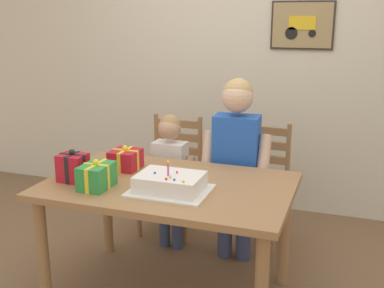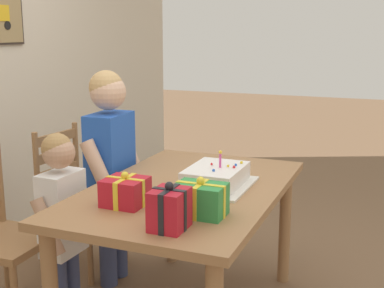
{
  "view_description": "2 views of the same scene",
  "coord_description": "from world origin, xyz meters",
  "px_view_note": "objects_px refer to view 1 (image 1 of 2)",
  "views": [
    {
      "loc": [
        1.01,
        -2.45,
        1.71
      ],
      "look_at": [
        0.13,
        0.06,
        0.98
      ],
      "focal_mm": 44.53,
      "sensor_mm": 36.0,
      "label": 1
    },
    {
      "loc": [
        -2.32,
        -0.97,
        1.53
      ],
      "look_at": [
        0.11,
        0.02,
        0.95
      ],
      "focal_mm": 48.42,
      "sensor_mm": 36.0,
      "label": 2
    }
  ],
  "objects_px": {
    "birthday_cake": "(170,184)",
    "child_younger": "(170,169)",
    "chair_right": "(257,184)",
    "gift_box_beside_cake": "(73,168)",
    "gift_box_corner_small": "(97,176)",
    "dining_table": "(169,198)",
    "gift_box_red_large": "(126,160)",
    "chair_left": "(172,174)",
    "child_older": "(236,153)"
  },
  "relations": [
    {
      "from": "birthday_cake",
      "to": "child_younger",
      "type": "distance_m",
      "value": 0.81
    },
    {
      "from": "chair_right",
      "to": "gift_box_beside_cake",
      "type": "bearing_deg",
      "value": -130.08
    },
    {
      "from": "gift_box_corner_small",
      "to": "chair_right",
      "type": "height_order",
      "value": "same"
    },
    {
      "from": "dining_table",
      "to": "gift_box_corner_small",
      "type": "distance_m",
      "value": 0.45
    },
    {
      "from": "gift_box_red_large",
      "to": "chair_left",
      "type": "distance_m",
      "value": 0.84
    },
    {
      "from": "chair_left",
      "to": "chair_right",
      "type": "distance_m",
      "value": 0.7
    },
    {
      "from": "chair_right",
      "to": "child_younger",
      "type": "height_order",
      "value": "child_younger"
    },
    {
      "from": "gift_box_beside_cake",
      "to": "gift_box_corner_small",
      "type": "distance_m",
      "value": 0.2
    },
    {
      "from": "chair_right",
      "to": "gift_box_corner_small",
      "type": "bearing_deg",
      "value": -122.09
    },
    {
      "from": "chair_left",
      "to": "child_younger",
      "type": "xyz_separation_m",
      "value": [
        0.11,
        -0.32,
        0.15
      ]
    },
    {
      "from": "gift_box_corner_small",
      "to": "gift_box_red_large",
      "type": "bearing_deg",
      "value": 90.42
    },
    {
      "from": "birthday_cake",
      "to": "gift_box_red_large",
      "type": "relative_size",
      "value": 2.32
    },
    {
      "from": "dining_table",
      "to": "chair_left",
      "type": "bearing_deg",
      "value": 110.78
    },
    {
      "from": "chair_right",
      "to": "child_older",
      "type": "height_order",
      "value": "child_older"
    },
    {
      "from": "birthday_cake",
      "to": "chair_right",
      "type": "relative_size",
      "value": 0.48
    },
    {
      "from": "birthday_cake",
      "to": "chair_right",
      "type": "xyz_separation_m",
      "value": [
        0.29,
        1.05,
        -0.33
      ]
    },
    {
      "from": "chair_left",
      "to": "child_younger",
      "type": "bearing_deg",
      "value": -70.27
    },
    {
      "from": "dining_table",
      "to": "chair_right",
      "type": "xyz_separation_m",
      "value": [
        0.35,
        0.91,
        -0.18
      ]
    },
    {
      "from": "birthday_cake",
      "to": "child_older",
      "type": "distance_m",
      "value": 0.76
    },
    {
      "from": "birthday_cake",
      "to": "gift_box_corner_small",
      "type": "height_order",
      "value": "birthday_cake"
    },
    {
      "from": "dining_table",
      "to": "birthday_cake",
      "type": "xyz_separation_m",
      "value": [
        0.06,
        -0.13,
        0.15
      ]
    },
    {
      "from": "chair_right",
      "to": "child_older",
      "type": "distance_m",
      "value": 0.46
    },
    {
      "from": "gift_box_red_large",
      "to": "child_older",
      "type": "distance_m",
      "value": 0.76
    },
    {
      "from": "chair_left",
      "to": "gift_box_corner_small",
      "type": "bearing_deg",
      "value": -90.48
    },
    {
      "from": "dining_table",
      "to": "gift_box_corner_small",
      "type": "relative_size",
      "value": 6.58
    },
    {
      "from": "gift_box_beside_cake",
      "to": "chair_right",
      "type": "distance_m",
      "value": 1.44
    },
    {
      "from": "dining_table",
      "to": "gift_box_beside_cake",
      "type": "relative_size",
      "value": 7.27
    },
    {
      "from": "gift_box_corner_small",
      "to": "chair_left",
      "type": "distance_m",
      "value": 1.18
    },
    {
      "from": "gift_box_beside_cake",
      "to": "child_younger",
      "type": "relative_size",
      "value": 0.19
    },
    {
      "from": "gift_box_beside_cake",
      "to": "chair_left",
      "type": "relative_size",
      "value": 0.22
    },
    {
      "from": "gift_box_red_large",
      "to": "gift_box_corner_small",
      "type": "bearing_deg",
      "value": -89.58
    },
    {
      "from": "gift_box_beside_cake",
      "to": "child_younger",
      "type": "bearing_deg",
      "value": 67.27
    },
    {
      "from": "dining_table",
      "to": "child_older",
      "type": "bearing_deg",
      "value": 66.81
    },
    {
      "from": "birthday_cake",
      "to": "child_younger",
      "type": "relative_size",
      "value": 0.43
    },
    {
      "from": "child_older",
      "to": "child_younger",
      "type": "height_order",
      "value": "child_older"
    },
    {
      "from": "birthday_cake",
      "to": "child_older",
      "type": "bearing_deg",
      "value": 75.18
    },
    {
      "from": "dining_table",
      "to": "chair_left",
      "type": "distance_m",
      "value": 1.0
    },
    {
      "from": "gift_box_beside_cake",
      "to": "chair_left",
      "type": "xyz_separation_m",
      "value": [
        0.2,
        1.07,
        -0.36
      ]
    },
    {
      "from": "chair_left",
      "to": "chair_right",
      "type": "relative_size",
      "value": 1.0
    },
    {
      "from": "chair_right",
      "to": "child_older",
      "type": "bearing_deg",
      "value": -106.39
    },
    {
      "from": "gift_box_red_large",
      "to": "child_younger",
      "type": "height_order",
      "value": "child_younger"
    },
    {
      "from": "child_younger",
      "to": "gift_box_corner_small",
      "type": "bearing_deg",
      "value": -98.6
    },
    {
      "from": "birthday_cake",
      "to": "chair_left",
      "type": "relative_size",
      "value": 0.48
    },
    {
      "from": "gift_box_beside_cake",
      "to": "chair_left",
      "type": "height_order",
      "value": "gift_box_beside_cake"
    },
    {
      "from": "gift_box_corner_small",
      "to": "child_younger",
      "type": "relative_size",
      "value": 0.21
    },
    {
      "from": "gift_box_corner_small",
      "to": "chair_right",
      "type": "relative_size",
      "value": 0.24
    },
    {
      "from": "dining_table",
      "to": "child_older",
      "type": "relative_size",
      "value": 1.11
    },
    {
      "from": "birthday_cake",
      "to": "gift_box_beside_cake",
      "type": "xyz_separation_m",
      "value": [
        -0.61,
        -0.02,
        0.03
      ]
    },
    {
      "from": "gift_box_red_large",
      "to": "chair_right",
      "type": "xyz_separation_m",
      "value": [
        0.71,
        0.76,
        -0.34
      ]
    },
    {
      "from": "birthday_cake",
      "to": "gift_box_red_large",
      "type": "distance_m",
      "value": 0.51
    }
  ]
}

